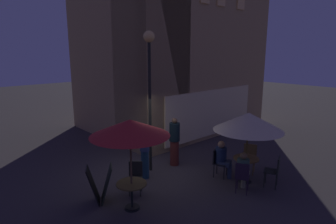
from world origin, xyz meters
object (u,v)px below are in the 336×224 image
at_px(menu_sandwich_board, 100,184).
at_px(patron_standing_3, 175,142).
at_px(cafe_chair_0, 135,174).
at_px(cafe_chair_4, 242,175).
at_px(cafe_table_1, 246,164).
at_px(cafe_chair_2, 249,156).
at_px(patron_seated_1, 243,169).
at_px(patio_umbrella_0, 130,128).
at_px(cafe_table_0, 132,189).
at_px(patio_umbrella_1, 248,122).
at_px(street_lamp_near_corner, 149,71).
at_px(cafe_chair_3, 218,160).
at_px(cafe_chair_1, 275,169).
at_px(patron_seated_0, 222,157).
at_px(patron_standing_2, 145,152).

xyz_separation_m(menu_sandwich_board, patron_standing_3, (3.28, 0.52, 0.35)).
xyz_separation_m(cafe_chair_0, patron_standing_3, (2.24, 0.72, 0.31)).
bearing_deg(cafe_chair_4, cafe_table_1, -0.00).
height_order(menu_sandwich_board, cafe_chair_2, menu_sandwich_board).
bearing_deg(patron_seated_1, patio_umbrella_0, 128.40).
relative_size(cafe_table_0, patio_umbrella_1, 0.35).
height_order(menu_sandwich_board, cafe_chair_0, menu_sandwich_board).
xyz_separation_m(street_lamp_near_corner, cafe_chair_2, (2.38, -2.36, -2.84)).
xyz_separation_m(cafe_table_1, patron_seated_1, (-0.62, -0.30, 0.10)).
xyz_separation_m(cafe_chair_2, cafe_chair_3, (-1.06, 0.50, -0.01)).
height_order(cafe_chair_1, patron_standing_3, patron_standing_3).
bearing_deg(cafe_chair_3, street_lamp_near_corner, -165.52).
bearing_deg(patio_umbrella_1, cafe_chair_1, -68.96).
height_order(menu_sandwich_board, patron_seated_0, patron_seated_0).
distance_m(menu_sandwich_board, cafe_chair_2, 5.00).
height_order(cafe_table_0, patio_umbrella_1, patio_umbrella_1).
distance_m(cafe_table_0, cafe_table_1, 3.71).
height_order(cafe_chair_0, cafe_chair_4, cafe_chair_4).
bearing_deg(menu_sandwich_board, cafe_chair_2, 10.62).
relative_size(patio_umbrella_0, cafe_chair_3, 2.61).
bearing_deg(cafe_table_0, patron_standing_3, 25.81).
bearing_deg(cafe_chair_1, patron_standing_3, -3.78).
distance_m(cafe_chair_0, cafe_chair_4, 3.06).
height_order(menu_sandwich_board, patron_standing_3, patron_standing_3).
bearing_deg(cafe_chair_4, cafe_table_0, 126.40).
distance_m(cafe_chair_1, patron_seated_1, 1.06).
xyz_separation_m(patio_umbrella_1, cafe_chair_0, (-2.95, 1.75, -1.38)).
distance_m(cafe_chair_0, patron_standing_2, 1.03).
bearing_deg(cafe_chair_3, cafe_table_1, -0.00).
height_order(patio_umbrella_1, patron_standing_2, patio_umbrella_1).
xyz_separation_m(menu_sandwich_board, cafe_chair_3, (3.67, -1.12, 0.03)).
bearing_deg(cafe_table_1, street_lamp_near_corner, 121.45).
height_order(menu_sandwich_board, cafe_chair_4, menu_sandwich_board).
bearing_deg(cafe_table_1, patron_standing_2, 132.79).
xyz_separation_m(patio_umbrella_1, patron_standing_3, (-0.71, 2.47, -1.07)).
height_order(cafe_chair_2, patron_seated_0, patron_seated_0).
distance_m(cafe_chair_4, patron_seated_0, 1.17).
bearing_deg(cafe_chair_0, cafe_table_1, 101.57).
bearing_deg(cafe_chair_2, patio_umbrella_0, -34.15).
bearing_deg(cafe_table_0, cafe_chair_2, -10.28).
height_order(patio_umbrella_0, cafe_chair_2, patio_umbrella_0).
distance_m(street_lamp_near_corner, menu_sandwich_board, 3.79).
xyz_separation_m(cafe_chair_0, cafe_chair_3, (2.63, -0.92, -0.00)).
height_order(cafe_chair_0, patron_standing_2, patron_standing_2).
relative_size(menu_sandwich_board, patron_seated_0, 0.83).
bearing_deg(cafe_chair_1, patron_seated_1, 40.87).
bearing_deg(patron_standing_2, cafe_table_1, 91.59).
bearing_deg(cafe_table_1, cafe_table_0, 162.70).
bearing_deg(cafe_chair_1, cafe_chair_0, 30.91).
distance_m(cafe_chair_3, cafe_chair_4, 1.27).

